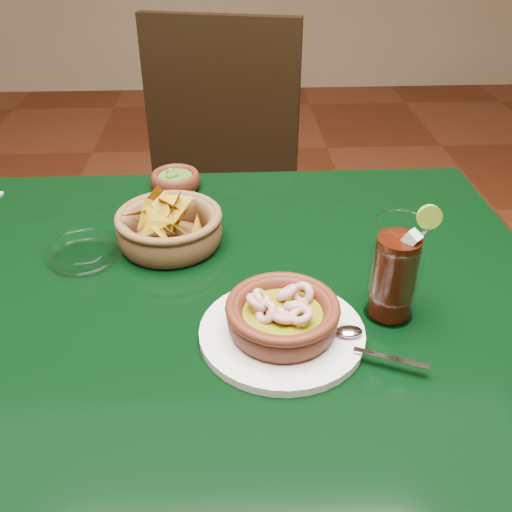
{
  "coord_description": "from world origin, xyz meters",
  "views": [
    {
      "loc": [
        0.1,
        -0.72,
        1.26
      ],
      "look_at": [
        0.14,
        -0.02,
        0.81
      ],
      "focal_mm": 40.0,
      "sensor_mm": 36.0,
      "label": 1
    }
  ],
  "objects_px": {
    "dining_chair": "(213,193)",
    "chip_basket": "(170,228)",
    "shrimp_plate": "(283,320)",
    "cola_drink": "(395,270)",
    "dining_table": "(170,333)"
  },
  "relations": [
    {
      "from": "dining_chair",
      "to": "chip_basket",
      "type": "distance_m",
      "value": 0.64
    },
    {
      "from": "dining_chair",
      "to": "shrimp_plate",
      "type": "distance_m",
      "value": 0.88
    },
    {
      "from": "chip_basket",
      "to": "cola_drink",
      "type": "bearing_deg",
      "value": -32.06
    },
    {
      "from": "shrimp_plate",
      "to": "chip_basket",
      "type": "relative_size",
      "value": 1.37
    },
    {
      "from": "dining_chair",
      "to": "chip_basket",
      "type": "relative_size",
      "value": 4.71
    },
    {
      "from": "dining_table",
      "to": "dining_chair",
      "type": "height_order",
      "value": "dining_chair"
    },
    {
      "from": "dining_chair",
      "to": "chip_basket",
      "type": "height_order",
      "value": "dining_chair"
    },
    {
      "from": "shrimp_plate",
      "to": "dining_chair",
      "type": "bearing_deg",
      "value": 97.67
    },
    {
      "from": "shrimp_plate",
      "to": "dining_table",
      "type": "bearing_deg",
      "value": 142.75
    },
    {
      "from": "shrimp_plate",
      "to": "chip_basket",
      "type": "xyz_separation_m",
      "value": [
        -0.17,
        0.25,
        0.0
      ]
    },
    {
      "from": "dining_table",
      "to": "chip_basket",
      "type": "height_order",
      "value": "chip_basket"
    },
    {
      "from": "dining_table",
      "to": "chip_basket",
      "type": "xyz_separation_m",
      "value": [
        0.0,
        0.12,
        0.13
      ]
    },
    {
      "from": "shrimp_plate",
      "to": "chip_basket",
      "type": "distance_m",
      "value": 0.3
    },
    {
      "from": "dining_table",
      "to": "shrimp_plate",
      "type": "relative_size",
      "value": 4.16
    },
    {
      "from": "dining_table",
      "to": "shrimp_plate",
      "type": "bearing_deg",
      "value": -37.25
    }
  ]
}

